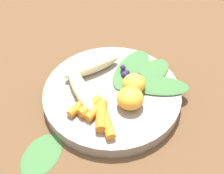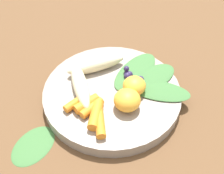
# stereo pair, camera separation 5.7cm
# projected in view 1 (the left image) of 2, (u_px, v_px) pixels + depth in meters

# --- Properties ---
(ground_plane) EXTENTS (2.40, 2.40, 0.00)m
(ground_plane) POSITION_uv_depth(u_px,v_px,m) (112.00, 99.00, 0.59)
(ground_plane) COLOR brown
(bowl) EXTENTS (0.26, 0.26, 0.02)m
(bowl) POSITION_uv_depth(u_px,v_px,m) (112.00, 95.00, 0.58)
(bowl) COLOR gray
(bowl) RESTS_ON ground_plane
(banana_peeled_left) EXTENTS (0.11, 0.09, 0.03)m
(banana_peeled_left) POSITION_uv_depth(u_px,v_px,m) (80.00, 89.00, 0.56)
(banana_peeled_left) COLOR beige
(banana_peeled_left) RESTS_ON bowl
(banana_peeled_right) EXTENTS (0.08, 0.12, 0.03)m
(banana_peeled_right) POSITION_uv_depth(u_px,v_px,m) (92.00, 66.00, 0.60)
(banana_peeled_right) COLOR beige
(banana_peeled_right) RESTS_ON bowl
(orange_segment_near) EXTENTS (0.04, 0.04, 0.03)m
(orange_segment_near) POSITION_uv_depth(u_px,v_px,m) (134.00, 83.00, 0.57)
(orange_segment_near) COLOR #F4A833
(orange_segment_near) RESTS_ON bowl
(orange_segment_far) EXTENTS (0.05, 0.05, 0.04)m
(orange_segment_far) POSITION_uv_depth(u_px,v_px,m) (130.00, 98.00, 0.54)
(orange_segment_far) COLOR #F4A833
(orange_segment_far) RESTS_ON bowl
(carrot_front) EXTENTS (0.02, 0.05, 0.01)m
(carrot_front) POSITION_uv_depth(u_px,v_px,m) (79.00, 106.00, 0.54)
(carrot_front) COLOR orange
(carrot_front) RESTS_ON bowl
(carrot_mid_left) EXTENTS (0.03, 0.05, 0.02)m
(carrot_mid_left) POSITION_uv_depth(u_px,v_px,m) (90.00, 106.00, 0.54)
(carrot_mid_left) COLOR orange
(carrot_mid_left) RESTS_ON bowl
(carrot_mid_right) EXTENTS (0.02, 0.05, 0.02)m
(carrot_mid_right) POSITION_uv_depth(u_px,v_px,m) (96.00, 110.00, 0.53)
(carrot_mid_right) COLOR orange
(carrot_mid_right) RESTS_ON bowl
(carrot_rear) EXTENTS (0.05, 0.06, 0.02)m
(carrot_rear) POSITION_uv_depth(u_px,v_px,m) (101.00, 117.00, 0.52)
(carrot_rear) COLOR orange
(carrot_rear) RESTS_ON bowl
(carrot_small) EXTENTS (0.06, 0.05, 0.02)m
(carrot_small) POSITION_uv_depth(u_px,v_px,m) (107.00, 123.00, 0.51)
(carrot_small) COLOR orange
(carrot_small) RESTS_ON bowl
(blueberry_pile) EXTENTS (0.05, 0.04, 0.02)m
(blueberry_pile) POSITION_uv_depth(u_px,v_px,m) (129.00, 76.00, 0.59)
(blueberry_pile) COLOR #2D234C
(blueberry_pile) RESTS_ON bowl
(coconut_shred_patch) EXTENTS (0.04, 0.04, 0.00)m
(coconut_shred_patch) POSITION_uv_depth(u_px,v_px,m) (132.00, 69.00, 0.61)
(coconut_shred_patch) COLOR white
(coconut_shred_patch) RESTS_ON bowl
(kale_leaf_left) EXTENTS (0.13, 0.10, 0.00)m
(kale_leaf_left) POSITION_uv_depth(u_px,v_px,m) (157.00, 86.00, 0.58)
(kale_leaf_left) COLOR #3D7038
(kale_leaf_left) RESTS_ON bowl
(kale_leaf_right) EXTENTS (0.07, 0.11, 0.00)m
(kale_leaf_right) POSITION_uv_depth(u_px,v_px,m) (149.00, 74.00, 0.60)
(kale_leaf_right) COLOR #3D7038
(kale_leaf_right) RESTS_ON bowl
(kale_leaf_rear) EXTENTS (0.07, 0.13, 0.00)m
(kale_leaf_rear) POSITION_uv_depth(u_px,v_px,m) (131.00, 69.00, 0.61)
(kale_leaf_rear) COLOR #3D7038
(kale_leaf_rear) RESTS_ON bowl
(kale_leaf_stray) EXTENTS (0.08, 0.10, 0.01)m
(kale_leaf_stray) POSITION_uv_depth(u_px,v_px,m) (41.00, 154.00, 0.51)
(kale_leaf_stray) COLOR #3D7038
(kale_leaf_stray) RESTS_ON ground_plane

